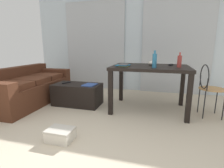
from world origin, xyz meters
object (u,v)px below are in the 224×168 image
at_px(tv_remote_on_table, 171,65).
at_px(magazine, 90,85).
at_px(bowl, 153,63).
at_px(tv_remote_primary, 67,83).
at_px(wire_chair, 208,84).
at_px(bottle_far, 155,60).
at_px(bottle_near, 179,61).
at_px(book_stack, 123,65).
at_px(craft_table, 150,72).
at_px(shoebox, 60,135).
at_px(couch, 28,88).
at_px(coffee_table, 78,94).

relative_size(tv_remote_on_table, magazine, 0.56).
relative_size(bowl, magazine, 0.61).
height_order(bowl, magazine, bowl).
distance_m(bowl, tv_remote_primary, 1.69).
bearing_deg(wire_chair, tv_remote_on_table, 158.78).
xyz_separation_m(tv_remote_on_table, tv_remote_primary, (-1.94, -0.24, -0.38)).
distance_m(bottle_far, tv_remote_on_table, 0.51).
bearing_deg(bottle_near, book_stack, -173.55).
height_order(bowl, tv_remote_primary, bowl).
bearing_deg(bottle_near, tv_remote_on_table, 112.29).
relative_size(bowl, tv_remote_on_table, 1.10).
height_order(bottle_near, bottle_far, bottle_far).
bearing_deg(bottle_far, tv_remote_on_table, 56.67).
distance_m(craft_table, magazine, 1.12).
bearing_deg(bottle_far, bowl, 96.49).
xyz_separation_m(craft_table, shoebox, (-0.95, -1.35, -0.61)).
xyz_separation_m(bottle_far, tv_remote_primary, (-1.67, 0.18, -0.48)).
distance_m(couch, bottle_near, 2.89).
distance_m(book_stack, tv_remote_on_table, 0.86).
height_order(craft_table, tv_remote_on_table, tv_remote_on_table).
distance_m(tv_remote_primary, magazine, 0.52).
xyz_separation_m(bottle_near, bowl, (-0.42, 0.21, -0.06)).
relative_size(bottle_near, tv_remote_primary, 1.29).
relative_size(book_stack, shoebox, 0.87).
bearing_deg(tv_remote_on_table, bottle_near, -51.80).
height_order(book_stack, shoebox, book_stack).
xyz_separation_m(bowl, shoebox, (-0.98, -1.47, -0.75)).
xyz_separation_m(bottle_near, bottle_far, (-0.38, -0.15, 0.02)).
xyz_separation_m(bottle_far, magazine, (-1.15, 0.12, -0.49)).
relative_size(tv_remote_on_table, tv_remote_primary, 0.81).
xyz_separation_m(wire_chair, book_stack, (-1.34, -0.14, 0.28)).
xyz_separation_m(couch, magazine, (1.30, 0.11, 0.13)).
relative_size(craft_table, tv_remote_primary, 7.06).
bearing_deg(couch, tv_remote_on_table, 8.42).
bearing_deg(tv_remote_primary, wire_chair, 20.86).
bearing_deg(book_stack, craft_table, 23.58).
bearing_deg(bowl, tv_remote_primary, -173.44).
relative_size(coffee_table, tv_remote_on_table, 6.10).
bearing_deg(coffee_table, book_stack, -6.27).
height_order(bottle_near, tv_remote_on_table, bottle_near).
xyz_separation_m(coffee_table, shoebox, (0.40, -1.26, -0.13)).
xyz_separation_m(coffee_table, book_stack, (0.92, -0.10, 0.60)).
xyz_separation_m(craft_table, bowl, (0.03, 0.12, 0.14)).
bearing_deg(bowl, coffee_table, -171.36).
distance_m(magazine, shoebox, 1.28).
xyz_separation_m(bowl, magazine, (-1.11, -0.24, -0.41)).
xyz_separation_m(book_stack, magazine, (-0.65, 0.07, -0.39)).
height_order(bottle_far, shoebox, bottle_far).
bearing_deg(wire_chair, tv_remote_primary, -179.62).
bearing_deg(shoebox, book_stack, 65.75).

